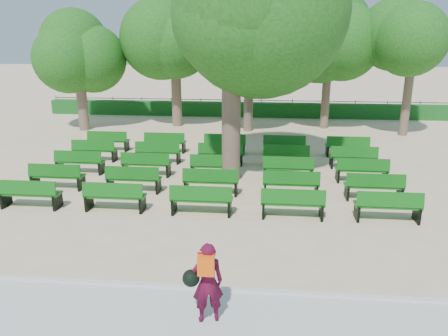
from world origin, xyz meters
name	(u,v)px	position (x,y,z in m)	size (l,w,h in m)	color
ground	(226,190)	(0.00, 0.00, 0.00)	(120.00, 120.00, 0.00)	beige
paving	(189,324)	(0.00, -7.40, 0.03)	(30.00, 2.20, 0.06)	silver
curb	(198,289)	(0.00, -6.25, 0.05)	(30.00, 0.12, 0.10)	silver
hedge	(246,110)	(0.00, 14.00, 0.45)	(26.00, 0.70, 0.90)	#175B1D
fence	(246,115)	(0.00, 14.40, 0.00)	(26.00, 0.10, 1.02)	black
tree_line	(242,129)	(0.00, 10.00, 0.00)	(21.80, 6.80, 7.04)	#20611A
bench_array	(216,175)	(-0.49, 1.33, 0.10)	(1.88, 0.66, 1.17)	#105E13
tree_among	(232,33)	(0.08, 1.17, 5.20)	(5.80, 5.80, 7.84)	brown
person	(206,282)	(0.32, -7.28, 0.88)	(0.78, 0.52, 1.59)	#4D0B24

